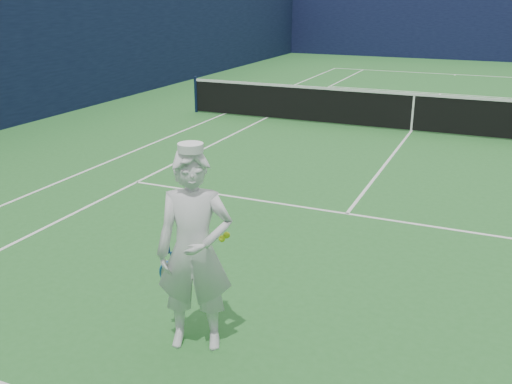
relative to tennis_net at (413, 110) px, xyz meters
The scene contains 5 objects.
ground 0.55m from the tennis_net, ahead, with size 80.00×80.00×0.00m, color #296C2C.
court_markings 0.55m from the tennis_net, ahead, with size 11.03×23.83×0.01m.
windscreen_fence 1.45m from the tennis_net, ahead, with size 20.12×36.12×4.00m.
tennis_net is the anchor object (origin of this frame).
tennis_player 10.59m from the tennis_net, 92.51° to the right, with size 0.93×0.73×2.13m.
Camera 1 is at (2.11, -14.96, 3.43)m, focal length 40.00 mm.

